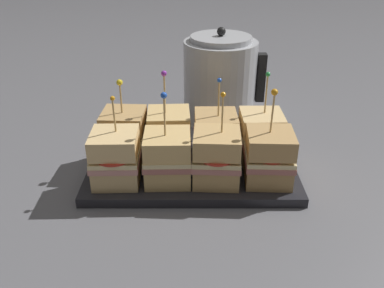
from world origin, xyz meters
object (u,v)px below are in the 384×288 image
(sandwich_front_far_left, at_px, (116,158))
(sandwich_back_center_right, at_px, (216,136))
(sandwich_back_far_left, at_px, (125,134))
(sandwich_front_center_left, at_px, (168,157))
(sandwich_back_center_left, at_px, (169,134))
(serving_platter, at_px, (192,171))
(sandwich_back_far_right, at_px, (261,135))
(kettle_steel, at_px, (221,80))
(sandwich_front_center_right, at_px, (216,157))
(sandwich_front_far_right, at_px, (269,157))

(sandwich_front_far_left, xyz_separation_m, sandwich_back_center_right, (0.18, 0.09, -0.00))
(sandwich_front_far_left, height_order, sandwich_back_far_left, same)
(sandwich_front_center_left, height_order, sandwich_back_center_left, sandwich_back_center_left)
(serving_platter, xyz_separation_m, sandwich_front_center_left, (-0.04, -0.04, 0.05))
(serving_platter, relative_size, sandwich_back_far_left, 2.46)
(sandwich_back_far_right, distance_m, kettle_steel, 0.23)
(sandwich_back_center_left, bearing_deg, sandwich_back_far_left, 179.93)
(serving_platter, xyz_separation_m, sandwich_back_center_left, (-0.04, 0.04, 0.06))
(sandwich_front_center_right, xyz_separation_m, sandwich_back_far_left, (-0.17, 0.09, 0.00))
(sandwich_front_center_right, relative_size, sandwich_back_far_right, 0.98)
(sandwich_front_center_left, relative_size, sandwich_front_far_right, 0.97)
(sandwich_front_far_right, bearing_deg, sandwich_back_center_left, 153.68)
(sandwich_back_far_right, bearing_deg, kettle_steel, 107.14)
(sandwich_front_far_left, bearing_deg, sandwich_front_center_left, 2.32)
(sandwich_front_center_left, xyz_separation_m, kettle_steel, (0.11, 0.31, 0.04))
(sandwich_front_center_right, bearing_deg, sandwich_back_center_left, 134.24)
(sandwich_back_center_right, height_order, kettle_steel, kettle_steel)
(sandwich_front_far_right, xyz_separation_m, sandwich_back_far_right, (-0.00, 0.09, -0.00))
(sandwich_front_center_right, bearing_deg, sandwich_front_far_left, -179.59)
(sandwich_back_center_right, xyz_separation_m, kettle_steel, (0.02, 0.22, 0.04))
(sandwich_back_center_left, height_order, sandwich_back_center_right, sandwich_back_center_left)
(sandwich_back_far_right, bearing_deg, serving_platter, -161.13)
(serving_platter, distance_m, kettle_steel, 0.29)
(sandwich_back_far_left, bearing_deg, sandwich_back_far_right, 0.21)
(sandwich_front_far_left, distance_m, kettle_steel, 0.37)
(serving_platter, distance_m, sandwich_front_center_right, 0.08)
(sandwich_front_center_right, xyz_separation_m, sandwich_back_center_right, (0.00, 0.09, -0.00))
(sandwich_front_far_left, height_order, sandwich_back_center_right, sandwich_back_center_right)
(sandwich_front_far_right, bearing_deg, kettle_steel, 102.50)
(sandwich_front_far_left, xyz_separation_m, sandwich_front_center_left, (0.09, 0.00, -0.00))
(sandwich_back_far_left, height_order, sandwich_back_far_right, sandwich_back_far_right)
(sandwich_front_far_left, height_order, sandwich_front_far_right, sandwich_front_far_right)
(sandwich_front_far_right, bearing_deg, serving_platter, 161.91)
(sandwich_front_center_left, height_order, sandwich_front_center_right, same)
(sandwich_back_center_left, relative_size, kettle_steel, 0.79)
(serving_platter, relative_size, sandwich_back_far_right, 2.30)
(sandwich_front_far_right, relative_size, sandwich_back_center_left, 0.99)
(sandwich_back_center_left, bearing_deg, sandwich_front_far_left, -134.42)
(sandwich_front_center_right, relative_size, sandwich_front_far_right, 0.96)
(sandwich_back_far_right, bearing_deg, sandwich_back_center_left, -179.66)
(sandwich_back_center_right, bearing_deg, sandwich_front_far_right, -44.13)
(serving_platter, relative_size, sandwich_back_center_right, 2.39)
(sandwich_front_far_right, distance_m, sandwich_back_far_right, 0.09)
(sandwich_front_center_left, bearing_deg, sandwich_back_center_left, 91.04)
(sandwich_front_far_left, bearing_deg, serving_platter, 19.09)
(sandwich_back_center_left, bearing_deg, sandwich_front_center_right, -45.76)
(kettle_steel, bearing_deg, sandwich_back_center_left, -116.99)
(sandwich_front_center_left, height_order, kettle_steel, kettle_steel)
(kettle_steel, bearing_deg, sandwich_back_far_left, -132.20)
(sandwich_front_center_left, distance_m, sandwich_front_far_right, 0.18)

